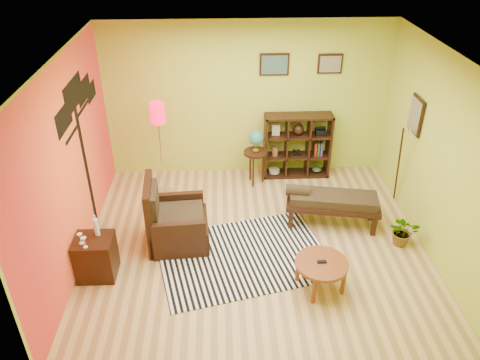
{
  "coord_description": "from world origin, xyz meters",
  "views": [
    {
      "loc": [
        -0.48,
        -5.51,
        4.43
      ],
      "look_at": [
        -0.22,
        0.12,
        1.05
      ],
      "focal_mm": 35.0,
      "sensor_mm": 36.0,
      "label": 1
    }
  ],
  "objects_px": {
    "coffee_table": "(321,266)",
    "floor_lamp": "(158,121)",
    "side_cabinet": "(96,257)",
    "cube_shelf": "(298,146)",
    "armchair": "(174,224)",
    "globe_table": "(256,144)",
    "potted_plant": "(403,234)",
    "bench": "(330,201)"
  },
  "relations": [
    {
      "from": "globe_table",
      "to": "potted_plant",
      "type": "xyz_separation_m",
      "value": [
        2.06,
        -1.87,
        -0.61
      ]
    },
    {
      "from": "side_cabinet",
      "to": "potted_plant",
      "type": "bearing_deg",
      "value": 6.08
    },
    {
      "from": "globe_table",
      "to": "floor_lamp",
      "type": "bearing_deg",
      "value": -171.72
    },
    {
      "from": "floor_lamp",
      "to": "potted_plant",
      "type": "height_order",
      "value": "floor_lamp"
    },
    {
      "from": "coffee_table",
      "to": "floor_lamp",
      "type": "xyz_separation_m",
      "value": [
        -2.28,
        2.48,
        0.98
      ]
    },
    {
      "from": "potted_plant",
      "to": "coffee_table",
      "type": "bearing_deg",
      "value": -148.78
    },
    {
      "from": "floor_lamp",
      "to": "bench",
      "type": "bearing_deg",
      "value": -21.6
    },
    {
      "from": "floor_lamp",
      "to": "globe_table",
      "type": "xyz_separation_m",
      "value": [
        1.62,
        0.24,
        -0.56
      ]
    },
    {
      "from": "potted_plant",
      "to": "floor_lamp",
      "type": "bearing_deg",
      "value": 156.1
    },
    {
      "from": "coffee_table",
      "to": "side_cabinet",
      "type": "bearing_deg",
      "value": 172.72
    },
    {
      "from": "globe_table",
      "to": "bench",
      "type": "distance_m",
      "value": 1.72
    },
    {
      "from": "bench",
      "to": "armchair",
      "type": "bearing_deg",
      "value": -171.59
    },
    {
      "from": "floor_lamp",
      "to": "globe_table",
      "type": "bearing_deg",
      "value": 8.28
    },
    {
      "from": "side_cabinet",
      "to": "cube_shelf",
      "type": "height_order",
      "value": "cube_shelf"
    },
    {
      "from": "cube_shelf",
      "to": "floor_lamp",
      "type": "bearing_deg",
      "value": -168.27
    },
    {
      "from": "armchair",
      "to": "cube_shelf",
      "type": "distance_m",
      "value": 2.87
    },
    {
      "from": "coffee_table",
      "to": "floor_lamp",
      "type": "distance_m",
      "value": 3.51
    },
    {
      "from": "bench",
      "to": "potted_plant",
      "type": "bearing_deg",
      "value": -29.77
    },
    {
      "from": "coffee_table",
      "to": "potted_plant",
      "type": "relative_size",
      "value": 1.46
    },
    {
      "from": "coffee_table",
      "to": "floor_lamp",
      "type": "bearing_deg",
      "value": 132.6
    },
    {
      "from": "side_cabinet",
      "to": "bench",
      "type": "height_order",
      "value": "side_cabinet"
    },
    {
      "from": "floor_lamp",
      "to": "coffee_table",
      "type": "bearing_deg",
      "value": -47.4
    },
    {
      "from": "globe_table",
      "to": "side_cabinet",
      "type": "bearing_deg",
      "value": -134.94
    },
    {
      "from": "cube_shelf",
      "to": "side_cabinet",
      "type": "bearing_deg",
      "value": -140.18
    },
    {
      "from": "armchair",
      "to": "floor_lamp",
      "type": "distance_m",
      "value": 1.78
    },
    {
      "from": "coffee_table",
      "to": "bench",
      "type": "distance_m",
      "value": 1.47
    },
    {
      "from": "coffee_table",
      "to": "side_cabinet",
      "type": "relative_size",
      "value": 0.75
    },
    {
      "from": "floor_lamp",
      "to": "bench",
      "type": "height_order",
      "value": "floor_lamp"
    },
    {
      "from": "armchair",
      "to": "potted_plant",
      "type": "relative_size",
      "value": 2.22
    },
    {
      "from": "cube_shelf",
      "to": "bench",
      "type": "relative_size",
      "value": 0.8
    },
    {
      "from": "armchair",
      "to": "potted_plant",
      "type": "distance_m",
      "value": 3.39
    },
    {
      "from": "globe_table",
      "to": "bench",
      "type": "xyz_separation_m",
      "value": [
        1.07,
        -1.3,
        -0.36
      ]
    },
    {
      "from": "potted_plant",
      "to": "cube_shelf",
      "type": "bearing_deg",
      "value": 120.8
    },
    {
      "from": "side_cabinet",
      "to": "cube_shelf",
      "type": "bearing_deg",
      "value": 39.82
    },
    {
      "from": "armchair",
      "to": "globe_table",
      "type": "height_order",
      "value": "armchair"
    },
    {
      "from": "coffee_table",
      "to": "bench",
      "type": "xyz_separation_m",
      "value": [
        0.41,
        1.41,
        0.06
      ]
    },
    {
      "from": "globe_table",
      "to": "bench",
      "type": "relative_size",
      "value": 0.69
    },
    {
      "from": "floor_lamp",
      "to": "potted_plant",
      "type": "relative_size",
      "value": 3.53
    },
    {
      "from": "side_cabinet",
      "to": "armchair",
      "type": "bearing_deg",
      "value": 34.1
    },
    {
      "from": "armchair",
      "to": "floor_lamp",
      "type": "relative_size",
      "value": 0.63
    },
    {
      "from": "floor_lamp",
      "to": "cube_shelf",
      "type": "xyz_separation_m",
      "value": [
        2.41,
        0.5,
        -0.75
      ]
    },
    {
      "from": "coffee_table",
      "to": "potted_plant",
      "type": "height_order",
      "value": "coffee_table"
    }
  ]
}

